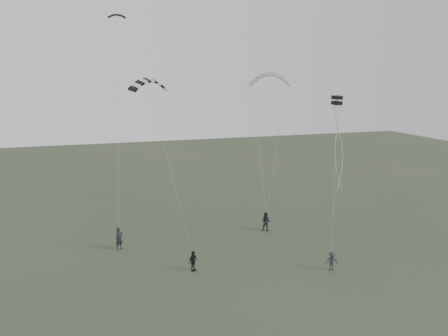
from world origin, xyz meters
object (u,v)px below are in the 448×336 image
object	(u,v)px
flyer_right	(266,222)
kite_striped	(149,80)
kite_pale_large	(270,75)
kite_dark_small	(117,15)
kite_box	(337,100)
flyer_far	(332,261)
flyer_center	(193,261)
flyer_left	(119,238)

from	to	relation	value
flyer_right	kite_striped	size ratio (longest dim) A/B	0.60
kite_pale_large	kite_striped	xyz separation A→B (m)	(-14.15, -9.60, -0.45)
kite_dark_small	kite_box	bearing A→B (deg)	-22.45
flyer_far	kite_dark_small	world-z (taller)	kite_dark_small
flyer_far	kite_pale_large	size ratio (longest dim) A/B	0.34
flyer_center	kite_striped	bearing A→B (deg)	93.18
kite_dark_small	kite_pale_large	bearing A→B (deg)	16.39
kite_pale_large	kite_box	xyz separation A→B (m)	(0.77, -11.90, -2.07)
flyer_right	flyer_left	bearing A→B (deg)	-145.68
flyer_center	kite_dark_small	bearing A→B (deg)	75.42
flyer_left	flyer_center	distance (m)	8.02
kite_striped	flyer_center	bearing A→B (deg)	-75.11
flyer_right	kite_dark_small	distance (m)	23.34
flyer_center	flyer_right	bearing A→B (deg)	-0.85
flyer_far	kite_dark_small	size ratio (longest dim) A/B	1.01
kite_striped	kite_dark_small	bearing A→B (deg)	77.51
kite_pale_large	kite_striped	bearing A→B (deg)	-123.12
flyer_right	kite_box	size ratio (longest dim) A/B	2.59
flyer_left	flyer_right	size ratio (longest dim) A/B	1.05
flyer_far	kite_striped	size ratio (longest dim) A/B	0.49
kite_box	flyer_right	bearing A→B (deg)	111.38
kite_pale_large	kite_box	distance (m)	12.11
flyer_left	flyer_far	bearing A→B (deg)	-63.49
flyer_left	kite_box	size ratio (longest dim) A/B	2.72
flyer_center	kite_box	world-z (taller)	kite_box
flyer_center	kite_striped	distance (m)	14.25
kite_box	kite_pale_large	bearing A→B (deg)	83.89
flyer_left	kite_box	world-z (taller)	kite_box
flyer_far	kite_pale_large	distance (m)	21.27
flyer_right	flyer_far	xyz separation A→B (m)	(1.40, -9.69, -0.17)
flyer_left	kite_dark_small	world-z (taller)	kite_dark_small
flyer_far	kite_pale_large	world-z (taller)	kite_pale_large
flyer_center	kite_pale_large	xyz separation A→B (m)	(11.63, 12.58, 14.15)
flyer_right	kite_pale_large	bearing A→B (deg)	98.73
flyer_left	flyer_far	world-z (taller)	flyer_left
kite_dark_small	kite_striped	size ratio (longest dim) A/B	0.49
flyer_right	kite_pale_large	size ratio (longest dim) A/B	0.42
flyer_center	kite_pale_large	size ratio (longest dim) A/B	0.36
flyer_right	kite_box	xyz separation A→B (m)	(3.52, -5.82, 11.96)
flyer_right	kite_striped	world-z (taller)	kite_striped
flyer_right	flyer_far	bearing A→B (deg)	-48.75
kite_striped	kite_box	size ratio (longest dim) A/B	4.32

